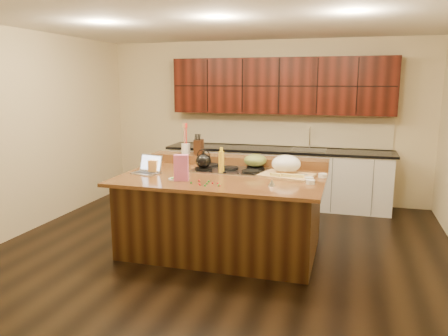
# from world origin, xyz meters

# --- Properties ---
(room) EXTENTS (5.52, 5.02, 2.72)m
(room) POSITION_xyz_m (0.00, 0.00, 1.35)
(room) COLOR black
(room) RESTS_ON ground
(island) EXTENTS (2.40, 1.60, 0.92)m
(island) POSITION_xyz_m (0.00, 0.00, 0.46)
(island) COLOR black
(island) RESTS_ON ground
(back_ledge) EXTENTS (2.40, 0.30, 0.12)m
(back_ledge) POSITION_xyz_m (0.00, 0.70, 0.98)
(back_ledge) COLOR black
(back_ledge) RESTS_ON island
(cooktop) EXTENTS (0.92, 0.52, 0.05)m
(cooktop) POSITION_xyz_m (0.00, 0.30, 0.94)
(cooktop) COLOR gray
(cooktop) RESTS_ON island
(back_counter) EXTENTS (3.70, 0.66, 2.40)m
(back_counter) POSITION_xyz_m (0.30, 2.23, 0.98)
(back_counter) COLOR silver
(back_counter) RESTS_ON ground
(kettle) EXTENTS (0.21, 0.21, 0.18)m
(kettle) POSITION_xyz_m (-0.30, 0.17, 1.05)
(kettle) COLOR black
(kettle) RESTS_ON cooktop
(green_bowl) EXTENTS (0.29, 0.29, 0.16)m
(green_bowl) POSITION_xyz_m (0.30, 0.43, 1.04)
(green_bowl) COLOR #5D6D2B
(green_bowl) RESTS_ON cooktop
(laptop) EXTENTS (0.36, 0.31, 0.22)m
(laptop) POSITION_xyz_m (-0.91, -0.12, 0.98)
(laptop) COLOR #B7B7BC
(laptop) RESTS_ON island
(oil_bottle) EXTENTS (0.08, 0.08, 0.27)m
(oil_bottle) POSITION_xyz_m (-0.05, 0.10, 1.06)
(oil_bottle) COLOR gold
(oil_bottle) RESTS_ON island
(vinegar_bottle) EXTENTS (0.07, 0.07, 0.25)m
(vinegar_bottle) POSITION_xyz_m (-0.05, 0.11, 1.04)
(vinegar_bottle) COLOR silver
(vinegar_bottle) RESTS_ON island
(wooden_tray) EXTENTS (0.68, 0.57, 0.24)m
(wooden_tray) POSITION_xyz_m (0.72, 0.22, 1.03)
(wooden_tray) COLOR tan
(wooden_tray) RESTS_ON island
(ramekin_a) EXTENTS (0.11, 0.11, 0.04)m
(ramekin_a) POSITION_xyz_m (1.04, -0.16, 0.94)
(ramekin_a) COLOR white
(ramekin_a) RESTS_ON island
(ramekin_b) EXTENTS (0.11, 0.11, 0.04)m
(ramekin_b) POSITION_xyz_m (1.15, 0.22, 0.94)
(ramekin_b) COLOR white
(ramekin_b) RESTS_ON island
(ramekin_c) EXTENTS (0.13, 0.13, 0.04)m
(ramekin_c) POSITION_xyz_m (1.02, -0.03, 0.94)
(ramekin_c) COLOR white
(ramekin_c) RESTS_ON island
(strainer_bowl) EXTENTS (0.31, 0.31, 0.09)m
(strainer_bowl) POSITION_xyz_m (0.72, 0.22, 0.97)
(strainer_bowl) COLOR #996B3F
(strainer_bowl) RESTS_ON island
(kitchen_timer) EXTENTS (0.10, 0.10, 0.07)m
(kitchen_timer) POSITION_xyz_m (0.65, -0.37, 0.96)
(kitchen_timer) COLOR silver
(kitchen_timer) RESTS_ON island
(pink_bag) EXTENTS (0.17, 0.12, 0.29)m
(pink_bag) POSITION_xyz_m (-0.37, -0.40, 1.07)
(pink_bag) COLOR #CD6099
(pink_bag) RESTS_ON island
(candy_plate) EXTENTS (0.20, 0.20, 0.01)m
(candy_plate) POSITION_xyz_m (-0.45, -0.37, 0.93)
(candy_plate) COLOR white
(candy_plate) RESTS_ON island
(package_box) EXTENTS (0.11, 0.08, 0.16)m
(package_box) POSITION_xyz_m (-0.85, -0.10, 1.00)
(package_box) COLOR #F7AF57
(package_box) RESTS_ON island
(utensil_crock) EXTENTS (0.14, 0.14, 0.14)m
(utensil_crock) POSITION_xyz_m (-0.74, 0.70, 1.11)
(utensil_crock) COLOR white
(utensil_crock) RESTS_ON back_ledge
(knife_block) EXTENTS (0.11, 0.17, 0.20)m
(knife_block) POSITION_xyz_m (-0.55, 0.70, 1.14)
(knife_block) COLOR black
(knife_block) RESTS_ON back_ledge
(gumdrop_0) EXTENTS (0.02, 0.02, 0.02)m
(gumdrop_0) POSITION_xyz_m (0.02, -0.45, 0.93)
(gumdrop_0) COLOR red
(gumdrop_0) RESTS_ON island
(gumdrop_1) EXTENTS (0.02, 0.02, 0.02)m
(gumdrop_1) POSITION_xyz_m (-0.03, -0.59, 0.93)
(gumdrop_1) COLOR #198C26
(gumdrop_1) RESTS_ON island
(gumdrop_2) EXTENTS (0.02, 0.02, 0.02)m
(gumdrop_2) POSITION_xyz_m (-0.09, -0.56, 0.93)
(gumdrop_2) COLOR red
(gumdrop_2) RESTS_ON island
(gumdrop_3) EXTENTS (0.02, 0.02, 0.02)m
(gumdrop_3) POSITION_xyz_m (-0.03, -0.49, 0.93)
(gumdrop_3) COLOR #198C26
(gumdrop_3) RESTS_ON island
(gumdrop_4) EXTENTS (0.02, 0.02, 0.02)m
(gumdrop_4) POSITION_xyz_m (-0.17, -0.38, 0.93)
(gumdrop_4) COLOR red
(gumdrop_4) RESTS_ON island
(gumdrop_5) EXTENTS (0.02, 0.02, 0.02)m
(gumdrop_5) POSITION_xyz_m (0.11, -0.55, 0.93)
(gumdrop_5) COLOR #198C26
(gumdrop_5) RESTS_ON island
(gumdrop_6) EXTENTS (0.02, 0.02, 0.02)m
(gumdrop_6) POSITION_xyz_m (0.08, -0.46, 0.93)
(gumdrop_6) COLOR red
(gumdrop_6) RESTS_ON island
(gumdrop_7) EXTENTS (0.02, 0.02, 0.02)m
(gumdrop_7) POSITION_xyz_m (0.11, -0.50, 0.93)
(gumdrop_7) COLOR #198C26
(gumdrop_7) RESTS_ON island
(gumdrop_8) EXTENTS (0.02, 0.02, 0.02)m
(gumdrop_8) POSITION_xyz_m (-0.11, -0.53, 0.93)
(gumdrop_8) COLOR red
(gumdrop_8) RESTS_ON island
(gumdrop_9) EXTENTS (0.02, 0.02, 0.02)m
(gumdrop_9) POSITION_xyz_m (-0.21, -0.51, 0.93)
(gumdrop_9) COLOR #198C26
(gumdrop_9) RESTS_ON island
(gumdrop_10) EXTENTS (0.02, 0.02, 0.02)m
(gumdrop_10) POSITION_xyz_m (0.12, -0.54, 0.93)
(gumdrop_10) COLOR red
(gumdrop_10) RESTS_ON island
(gumdrop_11) EXTENTS (0.02, 0.02, 0.02)m
(gumdrop_11) POSITION_xyz_m (-0.05, -0.39, 0.93)
(gumdrop_11) COLOR #198C26
(gumdrop_11) RESTS_ON island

